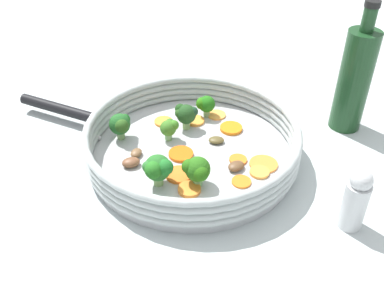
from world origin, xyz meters
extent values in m
plane|color=#B3BEBF|center=(0.00, 0.00, 0.00)|extent=(4.00, 4.00, 0.00)
cylinder|color=#B2B5B7|center=(0.00, 0.00, 0.01)|extent=(0.34, 0.34, 0.02)
torus|color=#B0B9B8|center=(0.00, 0.00, 0.02)|extent=(0.35, 0.35, 0.01)
torus|color=#B0B9B8|center=(0.00, 0.00, 0.03)|extent=(0.35, 0.35, 0.01)
torus|color=#B0B9B8|center=(0.00, 0.00, 0.05)|extent=(0.35, 0.35, 0.01)
torus|color=#B0B9B8|center=(0.00, 0.00, 0.06)|extent=(0.35, 0.35, 0.01)
cylinder|color=black|center=(-0.15, 0.22, 0.03)|extent=(0.12, 0.17, 0.02)
sphere|color=#B5B5B2|center=(-0.05, 0.15, 0.02)|extent=(0.01, 0.01, 0.01)
sphere|color=#B6B3BB|center=(-0.12, 0.11, 0.02)|extent=(0.01, 0.01, 0.01)
cylinder|color=orange|center=(-0.05, -0.04, 0.02)|extent=(0.06, 0.06, 0.00)
cylinder|color=orange|center=(0.02, -0.11, 0.02)|extent=(0.04, 0.04, 0.00)
cylinder|color=#EE963A|center=(0.06, -0.10, 0.02)|extent=(0.04, 0.04, 0.00)
cylinder|color=#E65D10|center=(-0.02, 0.00, 0.02)|extent=(0.04, 0.04, 0.01)
cylinder|color=orange|center=(-0.05, -0.08, 0.02)|extent=(0.04, 0.04, 0.01)
cylinder|color=orange|center=(0.08, -0.09, 0.02)|extent=(0.06, 0.06, 0.00)
cylinder|color=orange|center=(0.05, -0.06, 0.02)|extent=(0.04, 0.04, 0.00)
cylinder|color=#F99C39|center=(0.05, 0.07, 0.02)|extent=(0.04, 0.04, 0.00)
cylinder|color=orange|center=(0.09, 0.02, 0.02)|extent=(0.05, 0.05, 0.01)
cylinder|color=#F59D42|center=(0.10, 0.07, 0.02)|extent=(0.04, 0.04, 0.00)
cylinder|color=orange|center=(0.00, 0.10, 0.02)|extent=(0.04, 0.04, 0.00)
cylinder|color=#7A9C5A|center=(-0.09, -0.04, 0.03)|extent=(0.01, 0.01, 0.02)
sphere|color=#266826|center=(-0.09, -0.04, 0.05)|extent=(0.04, 0.04, 0.04)
sphere|color=#1E6C25|center=(-0.08, -0.06, 0.05)|extent=(0.02, 0.02, 0.02)
sphere|color=#25701F|center=(-0.10, -0.05, 0.05)|extent=(0.03, 0.03, 0.03)
sphere|color=#2C6C2E|center=(-0.10, -0.04, 0.05)|extent=(0.02, 0.02, 0.02)
cylinder|color=#6E9F5D|center=(-0.04, -0.07, 0.02)|extent=(0.01, 0.01, 0.02)
sphere|color=#286517|center=(-0.04, -0.07, 0.04)|extent=(0.04, 0.04, 0.04)
sphere|color=#276214|center=(-0.05, -0.07, 0.05)|extent=(0.02, 0.02, 0.02)
sphere|color=#245D10|center=(-0.04, -0.09, 0.05)|extent=(0.02, 0.02, 0.02)
sphere|color=#276611|center=(-0.04, -0.06, 0.05)|extent=(0.02, 0.02, 0.02)
cylinder|color=#71975A|center=(-0.09, 0.10, 0.02)|extent=(0.01, 0.01, 0.02)
sphere|color=#205A23|center=(-0.09, 0.10, 0.04)|extent=(0.04, 0.04, 0.04)
sphere|color=#29531B|center=(-0.09, 0.08, 0.05)|extent=(0.02, 0.02, 0.02)
sphere|color=#1F5A1A|center=(-0.08, 0.08, 0.05)|extent=(0.02, 0.02, 0.02)
sphere|color=#17571C|center=(-0.07, 0.10, 0.05)|extent=(0.02, 0.02, 0.02)
cylinder|color=#82B56F|center=(-0.02, 0.05, 0.02)|extent=(0.01, 0.01, 0.02)
sphere|color=#3E7725|center=(-0.02, 0.05, 0.04)|extent=(0.03, 0.03, 0.03)
sphere|color=#357A27|center=(-0.01, 0.06, 0.04)|extent=(0.01, 0.01, 0.01)
sphere|color=#3A7922|center=(-0.01, 0.05, 0.04)|extent=(0.02, 0.02, 0.02)
cylinder|color=#84A86F|center=(0.08, 0.08, 0.02)|extent=(0.01, 0.01, 0.02)
sphere|color=#206A16|center=(0.08, 0.08, 0.04)|extent=(0.03, 0.03, 0.03)
sphere|color=#287113|center=(0.07, 0.08, 0.04)|extent=(0.02, 0.02, 0.02)
sphere|color=#25610E|center=(0.07, 0.08, 0.04)|extent=(0.02, 0.02, 0.02)
sphere|color=#286A1C|center=(0.07, 0.09, 0.04)|extent=(0.02, 0.02, 0.02)
cylinder|color=#89A861|center=(0.03, 0.06, 0.02)|extent=(0.01, 0.01, 0.02)
sphere|color=#20471E|center=(0.03, 0.06, 0.04)|extent=(0.03, 0.03, 0.03)
sphere|color=#27511E|center=(0.02, 0.07, 0.05)|extent=(0.02, 0.02, 0.02)
sphere|color=#1B3E25|center=(0.04, 0.06, 0.05)|extent=(0.02, 0.02, 0.02)
sphere|color=#1B4217|center=(0.02, 0.07, 0.05)|extent=(0.02, 0.02, 0.02)
ellipsoid|color=brown|center=(-0.08, 0.04, 0.02)|extent=(0.03, 0.03, 0.01)
ellipsoid|color=brown|center=(0.05, 0.00, 0.02)|extent=(0.03, 0.03, 0.01)
ellipsoid|color=brown|center=(-0.10, 0.02, 0.02)|extent=(0.03, 0.03, 0.01)
ellipsoid|color=brown|center=(0.04, -0.08, 0.02)|extent=(0.03, 0.03, 0.01)
cylinder|color=silver|center=(0.11, -0.24, 0.04)|extent=(0.03, 0.03, 0.07)
sphere|color=silver|center=(0.11, -0.24, 0.08)|extent=(0.03, 0.03, 0.03)
cylinder|color=#193D1E|center=(0.29, -0.06, 0.09)|extent=(0.06, 0.06, 0.18)
cylinder|color=#193D1E|center=(0.29, -0.06, 0.20)|extent=(0.02, 0.02, 0.04)
cylinder|color=black|center=(0.29, -0.06, 0.23)|extent=(0.03, 0.03, 0.01)
camera|label=1|loc=(-0.31, -0.51, 0.47)|focal=42.00mm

